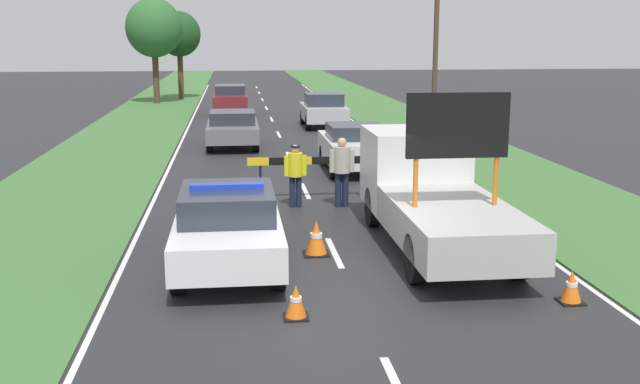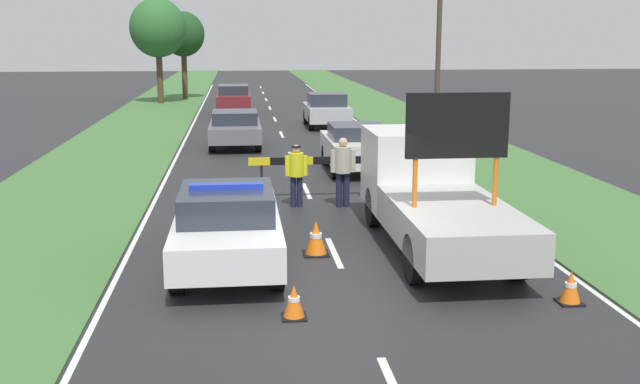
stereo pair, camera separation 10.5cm
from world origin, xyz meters
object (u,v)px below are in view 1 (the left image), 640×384
work_truck (431,191)px  queued_car_suv_grey (233,128)px  pedestrian_civilian (342,167)px  queued_car_wagon_maroon (230,99)px  police_officer (295,170)px  queued_car_sedan_silver (324,110)px  roadside_tree_near_right (154,28)px  road_barrier (312,164)px  police_car (228,225)px  traffic_cone_near_truck (572,287)px  roadside_tree_near_left (179,35)px  traffic_cone_centre_front (530,257)px  traffic_cone_near_police (296,302)px  traffic_cone_behind_barrier (316,238)px  utility_pole (436,28)px  queued_car_van_white (354,146)px

work_truck → queued_car_suv_grey: work_truck is taller
pedestrian_civilian → queued_car_wagon_maroon: pedestrian_civilian is taller
work_truck → police_officer: (-2.51, 3.56, -0.14)m
queued_car_sedan_silver → roadside_tree_near_right: (-8.99, 13.28, 3.84)m
work_truck → queued_car_suv_grey: bearing=-71.1°
queued_car_sedan_silver → road_barrier: bearing=82.0°
police_car → traffic_cone_near_truck: size_ratio=8.72×
roadside_tree_near_left → queued_car_sedan_silver: bearing=-65.1°
traffic_cone_centre_front → roadside_tree_near_right: 37.28m
police_car → queued_car_suv_grey: 15.37m
work_truck → roadside_tree_near_left: roadside_tree_near_left is taller
traffic_cone_near_police → traffic_cone_near_truck: traffic_cone_near_truck is taller
police_officer → traffic_cone_near_police: bearing=95.2°
work_truck → pedestrian_civilian: (-1.35, 3.45, -0.05)m
work_truck → roadside_tree_near_right: roadside_tree_near_right is taller
police_officer → roadside_tree_near_right: roadside_tree_near_right is taller
queued_car_sedan_silver → traffic_cone_near_truck: bearing=92.8°
work_truck → roadside_tree_near_left: size_ratio=1.10×
roadside_tree_near_right → police_officer: bearing=-78.1°
traffic_cone_near_police → road_barrier: bearing=82.4°
traffic_cone_near_police → queued_car_suv_grey: 18.18m
traffic_cone_behind_barrier → pedestrian_civilian: bearing=75.0°
police_car → work_truck: work_truck is taller
queued_car_sedan_silver → work_truck: bearing=89.5°
utility_pole → queued_car_suv_grey: bearing=-178.1°
traffic_cone_centre_front → queued_car_sedan_silver: 22.37m
traffic_cone_near_truck → work_truck: bearing=109.4°
roadside_tree_near_left → roadside_tree_near_right: (-1.31, -3.27, 0.39)m
queued_car_sedan_silver → roadside_tree_near_left: 18.57m
traffic_cone_centre_front → utility_pole: 17.35m
traffic_cone_behind_barrier → queued_car_van_white: bearing=76.3°
queued_car_van_white → police_car: bearing=67.8°
pedestrian_civilian → queued_car_sedan_silver: (1.54, 16.70, -0.22)m
traffic_cone_centre_front → queued_car_sedan_silver: size_ratio=0.14×
pedestrian_civilian → traffic_cone_near_police: (-1.78, -7.43, -0.77)m
queued_car_van_white → utility_pole: (4.18, 5.99, 3.75)m
queued_car_wagon_maroon → pedestrian_civilian: bearing=97.1°
police_car → traffic_cone_centre_front: 5.58m
police_officer → traffic_cone_behind_barrier: (0.06, -4.21, -0.60)m
traffic_cone_near_police → queued_car_wagon_maroon: 29.95m
traffic_cone_near_truck → queued_car_wagon_maroon: (-5.52, 29.76, 0.59)m
queued_car_van_white → roadside_tree_near_left: roadside_tree_near_left is taller
work_truck → roadside_tree_near_left: (-7.49, 36.70, 3.18)m
pedestrian_civilian → queued_car_sedan_silver: bearing=62.9°
traffic_cone_near_truck → roadside_tree_near_left: bearing=102.3°
police_car → road_barrier: size_ratio=1.41×
work_truck → pedestrian_civilian: 3.71m
police_officer → queued_car_suv_grey: size_ratio=0.37×
traffic_cone_near_truck → queued_car_van_white: 12.37m
police_officer → traffic_cone_behind_barrier: size_ratio=2.30×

